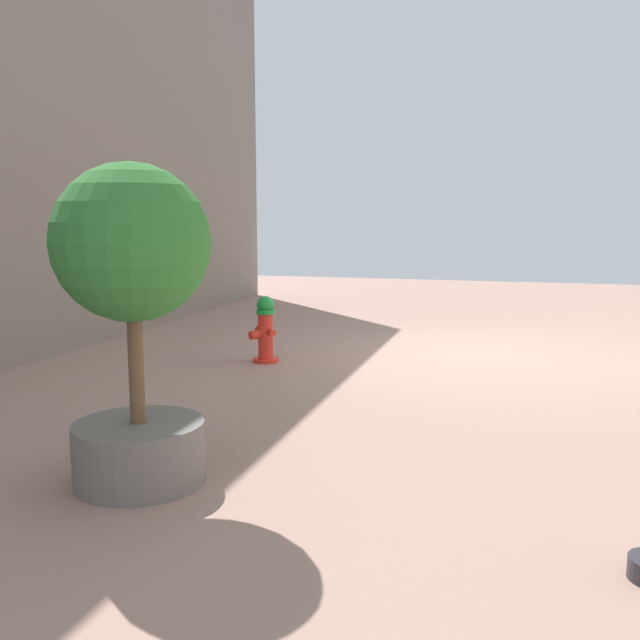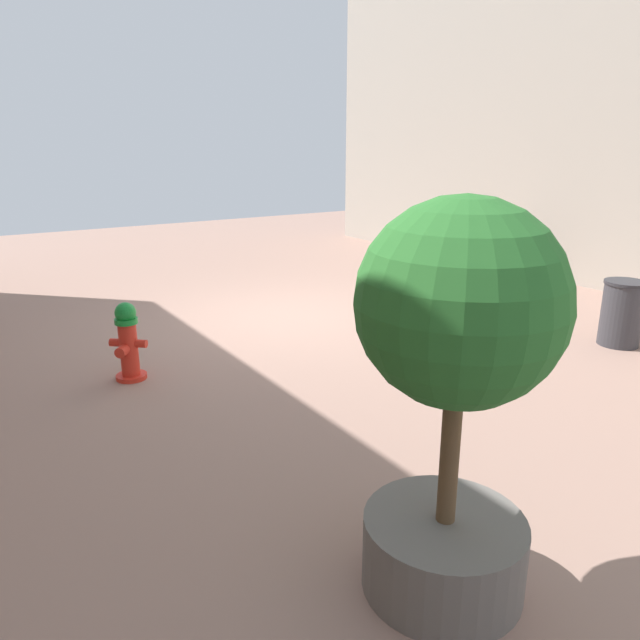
{
  "view_description": "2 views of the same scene",
  "coord_description": "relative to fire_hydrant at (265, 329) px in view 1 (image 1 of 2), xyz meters",
  "views": [
    {
      "loc": [
        -0.6,
        9.92,
        1.95
      ],
      "look_at": [
        1.45,
        2.8,
        0.85
      ],
      "focal_mm": 39.46,
      "sensor_mm": 36.0,
      "label": 1
    },
    {
      "loc": [
        4.28,
        7.6,
        2.56
      ],
      "look_at": [
        1.07,
        2.69,
        0.8
      ],
      "focal_mm": 33.14,
      "sensor_mm": 36.0,
      "label": 2
    }
  ],
  "objects": [
    {
      "name": "ground_plane",
      "position": [
        -2.67,
        -1.23,
        -0.45
      ],
      "size": [
        23.4,
        23.4,
        0.0
      ],
      "primitive_type": "plane",
      "color": "#9E7A6B"
    },
    {
      "name": "fire_hydrant",
      "position": [
        0.0,
        0.0,
        0.0
      ],
      "size": [
        0.38,
        0.39,
        0.89
      ],
      "color": "red",
      "rests_on": "ground_plane"
    },
    {
      "name": "planter_tree",
      "position": [
        -0.62,
        4.3,
        0.96
      ],
      "size": [
        1.12,
        1.12,
        2.32
      ],
      "color": "slate",
      "rests_on": "ground_plane"
    }
  ]
}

